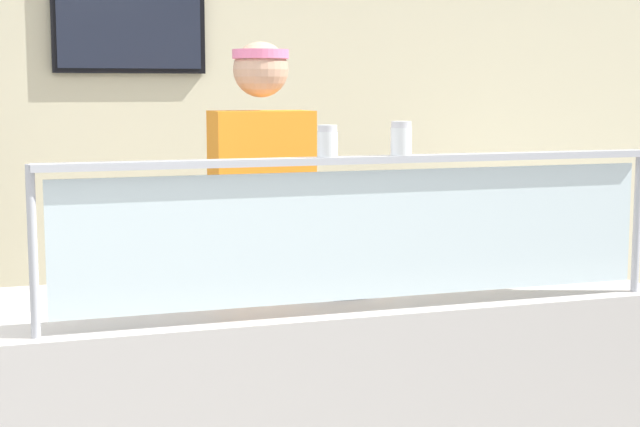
{
  "coord_description": "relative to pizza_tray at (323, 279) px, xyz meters",
  "views": [
    {
      "loc": [
        0.02,
        -2.49,
        1.59
      ],
      "look_at": [
        0.99,
        0.42,
        1.19
      ],
      "focal_mm": 54.93,
      "sensor_mm": 36.0,
      "label": 1
    }
  ],
  "objects": [
    {
      "name": "prep_shelf",
      "position": [
        1.59,
        1.79,
        -0.57
      ],
      "size": [
        0.7,
        0.55,
        0.8
      ],
      "primitive_type": "cube",
      "color": "#B7BABF",
      "rests_on": "ground"
    },
    {
      "name": "shop_rear_unit",
      "position": [
        -0.02,
        2.28,
        0.39
      ],
      "size": [
        6.41,
        0.13,
        2.7
      ],
      "color": "beige",
      "rests_on": "ground"
    },
    {
      "name": "parmesan_shaker",
      "position": [
        -0.13,
        -0.42,
        0.47
      ],
      "size": [
        0.06,
        0.06,
        0.09
      ],
      "color": "white",
      "rests_on": "sneeze_guard"
    },
    {
      "name": "pizza_box_stack",
      "position": [
        1.59,
        1.79,
        -0.1
      ],
      "size": [
        0.45,
        0.43,
        0.13
      ],
      "color": "silver",
      "rests_on": "prep_shelf"
    },
    {
      "name": "pizza_server",
      "position": [
        0.04,
        -0.02,
        0.02
      ],
      "size": [
        0.15,
        0.29,
        0.01
      ],
      "primitive_type": "cube",
      "rotation": [
        0.0,
        0.0,
        0.29
      ],
      "color": "#ADAFB7",
      "rests_on": "pizza_tray"
    },
    {
      "name": "worker_figure",
      "position": [
        -0.03,
        0.64,
        0.04
      ],
      "size": [
        0.41,
        0.5,
        1.76
      ],
      "color": "#23232D",
      "rests_on": "ground"
    },
    {
      "name": "sneeze_guard",
      "position": [
        -0.01,
        -0.42,
        0.27
      ],
      "size": [
        1.84,
        0.06,
        0.45
      ],
      "color": "#B2B5BC",
      "rests_on": "serving_counter"
    },
    {
      "name": "pepper_flake_shaker",
      "position": [
        0.09,
        -0.42,
        0.47
      ],
      "size": [
        0.06,
        0.06,
        0.1
      ],
      "color": "white",
      "rests_on": "sneeze_guard"
    },
    {
      "name": "pizza_tray",
      "position": [
        0.0,
        0.0,
        0.0
      ],
      "size": [
        0.52,
        0.52,
        0.04
      ],
      "color": "#9EA0A8",
      "rests_on": "serving_counter"
    }
  ]
}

